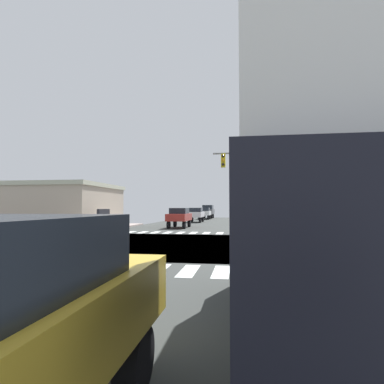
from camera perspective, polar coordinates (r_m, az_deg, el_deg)
ground at (r=17.75m, az=-4.03°, el=-9.07°), size 90.00×90.00×0.05m
sidewalk_corner_ne at (r=30.67m, az=26.09°, el=-5.93°), size 12.00×12.00×0.14m
sidewalk_corner_nw at (r=33.78m, az=-21.44°, el=-5.70°), size 12.00×12.00×0.14m
crosswalk_near at (r=10.91m, az=-14.00°, el=-12.88°), size 13.50×2.00×0.01m
crosswalk_far at (r=24.94m, az=-0.89°, el=-7.17°), size 13.50×2.00×0.01m
traffic_signal_mast at (r=24.49m, az=12.81°, el=3.88°), size 6.48×0.55×6.40m
street_lamp at (r=31.70m, az=15.50°, el=3.20°), size 1.78×0.32×8.70m
bank_building at (r=37.48m, az=-25.92°, el=-2.10°), size 17.42×10.16×4.31m
sedan_farside_1 at (r=52.58m, az=2.23°, el=-3.60°), size 1.80×4.30×1.88m
sedan_trailing_4 at (r=42.51m, az=0.70°, el=-3.82°), size 1.80×4.30×1.88m
sedan_middle_5 at (r=31.13m, az=-2.24°, el=-4.23°), size 1.80×4.30×1.88m
box_truck_outer_1 at (r=5.09m, az=21.61°, el=4.46°), size 2.40×7.20×4.85m
suv_inner_1 at (r=58.01m, az=2.83°, el=-3.24°), size 1.96×4.60×2.34m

